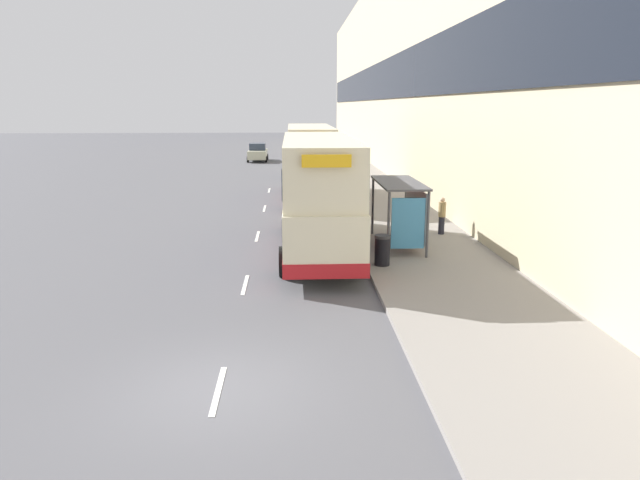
{
  "coord_description": "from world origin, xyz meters",
  "views": [
    {
      "loc": [
        1.49,
        -10.34,
        5.46
      ],
      "look_at": [
        2.99,
        19.63,
        -1.63
      ],
      "focal_mm": 32.0,
      "sensor_mm": 36.0,
      "label": 1
    }
  ],
  "objects_px": {
    "double_decker_bus_near": "(318,192)",
    "pedestrian_at_shelter": "(442,215)",
    "car_2": "(298,152)",
    "double_decker_bus_ahead": "(310,161)",
    "car_1": "(307,167)",
    "pedestrian_1": "(419,220)",
    "litter_bin": "(382,250)",
    "bus_shelter": "(404,202)",
    "car_0": "(258,152)"
  },
  "relations": [
    {
      "from": "double_decker_bus_near",
      "to": "pedestrian_at_shelter",
      "type": "relative_size",
      "value": 6.7
    },
    {
      "from": "car_2",
      "to": "double_decker_bus_near",
      "type": "bearing_deg",
      "value": -89.5
    },
    {
      "from": "double_decker_bus_ahead",
      "to": "car_2",
      "type": "bearing_deg",
      "value": 90.98
    },
    {
      "from": "car_1",
      "to": "pedestrian_1",
      "type": "relative_size",
      "value": 2.43
    },
    {
      "from": "pedestrian_1",
      "to": "litter_bin",
      "type": "distance_m",
      "value": 3.69
    },
    {
      "from": "bus_shelter",
      "to": "car_2",
      "type": "bearing_deg",
      "value": 95.49
    },
    {
      "from": "pedestrian_at_shelter",
      "to": "bus_shelter",
      "type": "bearing_deg",
      "value": -133.66
    },
    {
      "from": "double_decker_bus_ahead",
      "to": "car_0",
      "type": "height_order",
      "value": "double_decker_bus_ahead"
    },
    {
      "from": "double_decker_bus_ahead",
      "to": "bus_shelter",
      "type": "bearing_deg",
      "value": -75.55
    },
    {
      "from": "double_decker_bus_ahead",
      "to": "car_1",
      "type": "relative_size",
      "value": 2.28
    },
    {
      "from": "bus_shelter",
      "to": "car_1",
      "type": "relative_size",
      "value": 0.93
    },
    {
      "from": "pedestrian_1",
      "to": "bus_shelter",
      "type": "bearing_deg",
      "value": -142.51
    },
    {
      "from": "bus_shelter",
      "to": "double_decker_bus_near",
      "type": "xyz_separation_m",
      "value": [
        -3.3,
        -0.0,
        0.41
      ]
    },
    {
      "from": "car_2",
      "to": "pedestrian_1",
      "type": "relative_size",
      "value": 2.48
    },
    {
      "from": "car_1",
      "to": "litter_bin",
      "type": "relative_size",
      "value": 4.29
    },
    {
      "from": "car_2",
      "to": "litter_bin",
      "type": "xyz_separation_m",
      "value": [
        2.4,
        -40.28,
        -0.17
      ]
    },
    {
      "from": "car_2",
      "to": "pedestrian_at_shelter",
      "type": "distance_m",
      "value": 36.02
    },
    {
      "from": "car_1",
      "to": "pedestrian_1",
      "type": "xyz_separation_m",
      "value": [
        3.76,
        -22.79,
        0.26
      ]
    },
    {
      "from": "car_2",
      "to": "double_decker_bus_ahead",
      "type": "bearing_deg",
      "value": -89.02
    },
    {
      "from": "car_1",
      "to": "bus_shelter",
      "type": "bearing_deg",
      "value": -82.58
    },
    {
      "from": "bus_shelter",
      "to": "pedestrian_at_shelter",
      "type": "bearing_deg",
      "value": 46.34
    },
    {
      "from": "car_1",
      "to": "car_2",
      "type": "relative_size",
      "value": 0.98
    },
    {
      "from": "litter_bin",
      "to": "pedestrian_1",
      "type": "bearing_deg",
      "value": 58.02
    },
    {
      "from": "double_decker_bus_near",
      "to": "car_1",
      "type": "bearing_deg",
      "value": 89.37
    },
    {
      "from": "bus_shelter",
      "to": "car_0",
      "type": "bearing_deg",
      "value": 101.75
    },
    {
      "from": "double_decker_bus_near",
      "to": "car_0",
      "type": "distance_m",
      "value": 37.12
    },
    {
      "from": "pedestrian_1",
      "to": "car_0",
      "type": "bearing_deg",
      "value": 103.01
    },
    {
      "from": "car_1",
      "to": "car_2",
      "type": "distance_m",
      "value": 14.38
    },
    {
      "from": "double_decker_bus_ahead",
      "to": "litter_bin",
      "type": "distance_m",
      "value": 15.16
    },
    {
      "from": "bus_shelter",
      "to": "car_0",
      "type": "height_order",
      "value": "bus_shelter"
    },
    {
      "from": "double_decker_bus_near",
      "to": "litter_bin",
      "type": "distance_m",
      "value": 3.67
    },
    {
      "from": "car_1",
      "to": "litter_bin",
      "type": "height_order",
      "value": "car_1"
    },
    {
      "from": "double_decker_bus_near",
      "to": "pedestrian_1",
      "type": "bearing_deg",
      "value": 7.88
    },
    {
      "from": "pedestrian_at_shelter",
      "to": "double_decker_bus_ahead",
      "type": "bearing_deg",
      "value": 117.1
    },
    {
      "from": "double_decker_bus_near",
      "to": "pedestrian_at_shelter",
      "type": "height_order",
      "value": "double_decker_bus_near"
    },
    {
      "from": "car_0",
      "to": "pedestrian_1",
      "type": "height_order",
      "value": "pedestrian_1"
    },
    {
      "from": "car_0",
      "to": "litter_bin",
      "type": "relative_size",
      "value": 4.13
    },
    {
      "from": "car_0",
      "to": "car_2",
      "type": "height_order",
      "value": "car_0"
    },
    {
      "from": "double_decker_bus_near",
      "to": "double_decker_bus_ahead",
      "type": "relative_size",
      "value": 1.02
    },
    {
      "from": "pedestrian_1",
      "to": "car_1",
      "type": "bearing_deg",
      "value": 99.37
    },
    {
      "from": "bus_shelter",
      "to": "car_0",
      "type": "xyz_separation_m",
      "value": [
        -7.66,
        36.83,
        -1.0
      ]
    },
    {
      "from": "double_decker_bus_ahead",
      "to": "litter_bin",
      "type": "relative_size",
      "value": 9.78
    },
    {
      "from": "car_1",
      "to": "pedestrian_at_shelter",
      "type": "relative_size",
      "value": 2.87
    },
    {
      "from": "car_0",
      "to": "car_2",
      "type": "xyz_separation_m",
      "value": [
        4.04,
        0.88,
        -0.04
      ]
    },
    {
      "from": "car_1",
      "to": "pedestrian_1",
      "type": "distance_m",
      "value": 23.1
    },
    {
      "from": "bus_shelter",
      "to": "car_0",
      "type": "relative_size",
      "value": 0.97
    },
    {
      "from": "bus_shelter",
      "to": "litter_bin",
      "type": "height_order",
      "value": "bus_shelter"
    },
    {
      "from": "car_0",
      "to": "car_1",
      "type": "height_order",
      "value": "car_0"
    },
    {
      "from": "car_0",
      "to": "pedestrian_at_shelter",
      "type": "height_order",
      "value": "car_0"
    },
    {
      "from": "double_decker_bus_ahead",
      "to": "car_2",
      "type": "distance_m",
      "value": 25.37
    }
  ]
}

